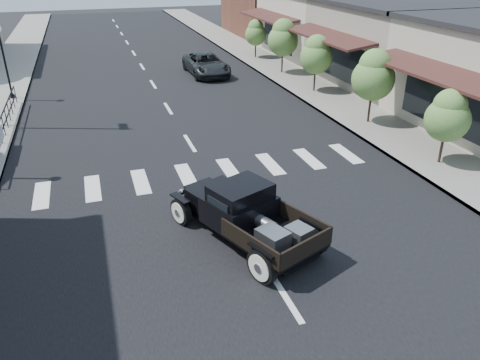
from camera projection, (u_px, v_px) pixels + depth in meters
name	position (u px, v px, depth m)	size (l,w,h in m)	color
ground	(243.00, 230.00, 13.40)	(120.00, 120.00, 0.00)	black
road	(159.00, 93.00, 26.19)	(14.00, 80.00, 0.02)	black
road_markings	(176.00, 121.00, 21.93)	(12.00, 60.00, 0.06)	silver
sidewalk_right	(297.00, 80.00, 28.53)	(3.00, 80.00, 0.15)	gray
storefront_mid	(414.00, 44.00, 27.68)	(10.00, 9.00, 4.50)	gray
storefront_far	(339.00, 23.00, 35.36)	(10.00, 9.00, 4.50)	beige
railing	(3.00, 124.00, 19.61)	(0.08, 10.00, 1.00)	black
banner	(0.00, 145.00, 18.01)	(0.04, 2.20, 0.60)	silver
lamp_post_c	(5.00, 62.00, 24.02)	(0.36, 0.36, 3.84)	black
small_tree_a	(445.00, 128.00, 16.74)	(1.59, 1.59, 2.65)	#527B38
small_tree_b	(372.00, 88.00, 20.75)	(1.89, 1.89, 3.15)	#527B38
small_tree_c	(316.00, 64.00, 25.55)	(1.76, 1.76, 2.93)	#527B38
small_tree_d	(283.00, 47.00, 29.46)	(1.91, 1.91, 3.19)	#527B38
small_tree_e	(256.00, 39.00, 33.88)	(1.54, 1.54, 2.57)	#527B38
hotrod_pickup	(246.00, 214.00, 12.59)	(2.21, 4.74, 1.64)	black
second_car	(206.00, 64.00, 29.82)	(2.22, 4.80, 1.34)	black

